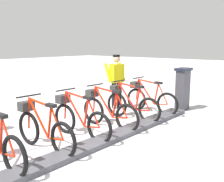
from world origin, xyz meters
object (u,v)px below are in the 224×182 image
object	(u,v)px
bike_docked_4	(42,128)
worker_near_rack	(116,79)
bike_docked_1	(130,104)
payment_kiosk	(183,88)
bike_docked_2	(107,110)
bike_docked_0	(149,98)
bike_docked_3	(79,118)

from	to	relation	value
bike_docked_4	worker_near_rack	world-z (taller)	worker_near_rack
bike_docked_1	bike_docked_4	distance (m)	2.78
payment_kiosk	worker_near_rack	xyz separation A→B (m)	(1.66, 1.13, 0.24)
bike_docked_2	bike_docked_4	size ratio (longest dim) A/B	1.00
bike_docked_4	worker_near_rack	xyz separation A→B (m)	(1.09, -3.54, 0.48)
bike_docked_4	bike_docked_0	bearing A→B (deg)	-90.00
bike_docked_1	worker_near_rack	xyz separation A→B (m)	(1.09, -0.76, 0.48)
bike_docked_1	bike_docked_3	world-z (taller)	same
bike_docked_1	bike_docked_2	bearing A→B (deg)	90.00
bike_docked_3	bike_docked_2	bearing A→B (deg)	-90.00
bike_docked_3	worker_near_rack	distance (m)	2.87
bike_docked_1	worker_near_rack	size ratio (longest dim) A/B	1.04
payment_kiosk	bike_docked_1	xyz separation A→B (m)	(0.57, 1.89, -0.24)
payment_kiosk	worker_near_rack	size ratio (longest dim) A/B	0.77
bike_docked_1	bike_docked_4	size ratio (longest dim) A/B	1.00
bike_docked_0	bike_docked_4	xyz separation A→B (m)	(0.00, 3.71, 0.00)
bike_docked_2	bike_docked_4	distance (m)	1.86
payment_kiosk	worker_near_rack	distance (m)	2.02
payment_kiosk	worker_near_rack	world-z (taller)	worker_near_rack
payment_kiosk	bike_docked_4	bearing A→B (deg)	83.02
bike_docked_0	worker_near_rack	world-z (taller)	worker_near_rack
bike_docked_2	bike_docked_3	xyz separation A→B (m)	(0.00, 0.93, 0.00)
payment_kiosk	bike_docked_0	xyz separation A→B (m)	(0.57, 0.96, -0.24)
bike_docked_2	worker_near_rack	world-z (taller)	worker_near_rack
bike_docked_0	bike_docked_2	world-z (taller)	same
bike_docked_1	bike_docked_3	distance (m)	1.86
bike_docked_1	bike_docked_2	xyz separation A→B (m)	(0.00, 0.93, 0.00)
payment_kiosk	bike_docked_2	distance (m)	2.88
bike_docked_0	bike_docked_2	xyz separation A→B (m)	(0.00, 1.86, 0.00)
payment_kiosk	bike_docked_3	xyz separation A→B (m)	(0.57, 3.74, -0.24)
payment_kiosk	bike_docked_0	distance (m)	1.14
bike_docked_2	bike_docked_0	bearing A→B (deg)	-90.00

